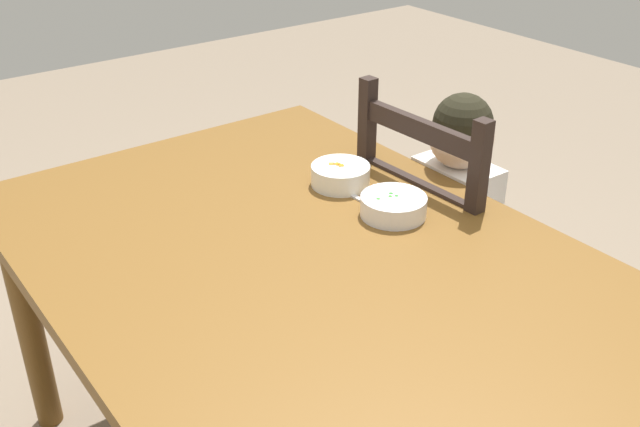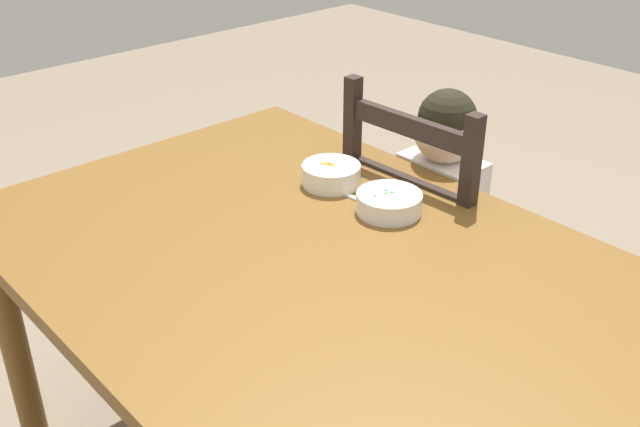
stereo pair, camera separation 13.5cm
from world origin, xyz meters
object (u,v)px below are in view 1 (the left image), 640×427
at_px(dining_chair, 444,261).
at_px(bowl_of_peas, 393,205).
at_px(dining_table, 309,291).
at_px(child_figure, 448,209).
at_px(bowl_of_carrots, 341,175).
at_px(spoon, 351,194).

relative_size(dining_chair, bowl_of_peas, 6.28).
height_order(dining_table, child_figure, child_figure).
relative_size(child_figure, bowl_of_carrots, 6.37).
bearing_deg(dining_chair, dining_table, -76.94).
distance_m(dining_table, spoon, 0.32).
height_order(bowl_of_peas, spoon, bowl_of_peas).
height_order(dining_chair, child_figure, dining_chair).
height_order(dining_chair, bowl_of_carrots, dining_chair).
height_order(child_figure, bowl_of_carrots, child_figure).
relative_size(dining_table, bowl_of_carrots, 10.33).
relative_size(bowl_of_peas, bowl_of_carrots, 1.04).
bearing_deg(bowl_of_peas, dining_table, -82.94).
relative_size(bowl_of_carrots, spoon, 1.07).
bearing_deg(child_figure, dining_table, -76.65).
distance_m(child_figure, spoon, 0.34).
bearing_deg(bowl_of_carrots, dining_chair, 70.93).
distance_m(bowl_of_peas, bowl_of_carrots, 0.20).
bearing_deg(bowl_of_carrots, bowl_of_peas, -0.00).
bearing_deg(spoon, bowl_of_peas, 7.06).
bearing_deg(dining_chair, bowl_of_peas, -71.75).
bearing_deg(dining_table, bowl_of_peas, 97.06).
bearing_deg(child_figure, bowl_of_carrots, -108.82).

